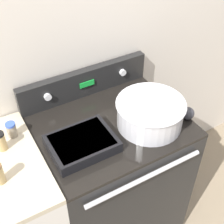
{
  "coord_description": "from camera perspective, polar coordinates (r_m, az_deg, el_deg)",
  "views": [
    {
      "loc": [
        -0.6,
        -0.74,
        2.09
      ],
      "look_at": [
        0.02,
        0.34,
        1.01
      ],
      "focal_mm": 50.0,
      "sensor_mm": 36.0,
      "label": 1
    }
  ],
  "objects": [
    {
      "name": "mixing_bowl",
      "position": [
        1.63,
        6.99,
        -0.03
      ],
      "size": [
        0.36,
        0.36,
        0.15
      ],
      "color": "silver",
      "rests_on": "stove_range"
    },
    {
      "name": "ladle",
      "position": [
        1.74,
        13.37,
        -0.04
      ],
      "size": [
        0.07,
        0.28,
        0.07
      ],
      "color": "#333338",
      "rests_on": "stove_range"
    },
    {
      "name": "casserole_dish",
      "position": [
        1.53,
        -5.51,
        -5.66
      ],
      "size": [
        0.32,
        0.25,
        0.06
      ],
      "color": "black",
      "rests_on": "stove_range"
    },
    {
      "name": "spice_jar_blue_cap",
      "position": [
        1.64,
        -17.89,
        -3.09
      ],
      "size": [
        0.05,
        0.05,
        0.08
      ],
      "color": "gray",
      "rests_on": "side_counter"
    },
    {
      "name": "spice_jar_black_cap",
      "position": [
        1.58,
        -19.64,
        -5.04
      ],
      "size": [
        0.05,
        0.05,
        0.1
      ],
      "color": "tan",
      "rests_on": "side_counter"
    },
    {
      "name": "stove_range",
      "position": [
        2.02,
        -0.26,
        -11.99
      ],
      "size": [
        0.8,
        0.68,
        0.95
      ],
      "color": "black",
      "rests_on": "ground_plane"
    },
    {
      "name": "kitchen_wall",
      "position": [
        1.76,
        -6.32,
        12.15
      ],
      "size": [
        8.0,
        0.05,
        2.5
      ],
      "color": "beige",
      "rests_on": "ground_plane"
    },
    {
      "name": "control_panel",
      "position": [
        1.83,
        -5.02,
        5.42
      ],
      "size": [
        0.8,
        0.07,
        0.17
      ],
      "color": "black",
      "rests_on": "stove_range"
    }
  ]
}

